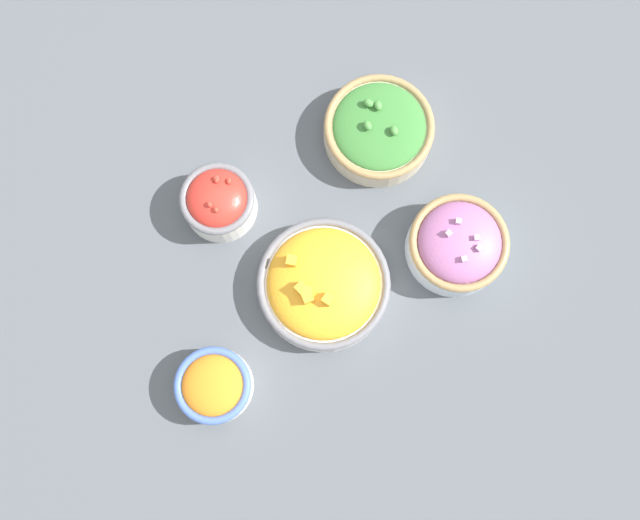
# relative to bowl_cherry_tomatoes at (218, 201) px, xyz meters

# --- Properties ---
(ground_plane) EXTENTS (3.00, 3.00, 0.00)m
(ground_plane) POSITION_rel_bowl_cherry_tomatoes_xyz_m (0.08, -0.15, -0.04)
(ground_plane) COLOR #4C5156
(bowl_cherry_tomatoes) EXTENTS (0.11, 0.11, 0.08)m
(bowl_cherry_tomatoes) POSITION_rel_bowl_cherry_tomatoes_xyz_m (0.00, 0.00, 0.00)
(bowl_cherry_tomatoes) COLOR silver
(bowl_cherry_tomatoes) RESTS_ON ground_plane
(bowl_carrots) EXTENTS (0.11, 0.11, 0.06)m
(bowl_carrots) POSITION_rel_bowl_cherry_tomatoes_xyz_m (-0.14, -0.23, -0.01)
(bowl_carrots) COLOR silver
(bowl_carrots) RESTS_ON ground_plane
(bowl_red_onion) EXTENTS (0.15, 0.15, 0.08)m
(bowl_red_onion) POSITION_rel_bowl_cherry_tomatoes_xyz_m (0.27, -0.24, 0.00)
(bowl_red_onion) COLOR silver
(bowl_red_onion) RESTS_ON ground_plane
(bowl_squash) EXTENTS (0.20, 0.20, 0.08)m
(bowl_squash) POSITION_rel_bowl_cherry_tomatoes_xyz_m (0.07, -0.19, -0.01)
(bowl_squash) COLOR silver
(bowl_squash) RESTS_ON ground_plane
(bowl_broccoli) EXTENTS (0.17, 0.17, 0.07)m
(bowl_broccoli) POSITION_rel_bowl_cherry_tomatoes_xyz_m (0.27, -0.03, -0.01)
(bowl_broccoli) COLOR beige
(bowl_broccoli) RESTS_ON ground_plane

